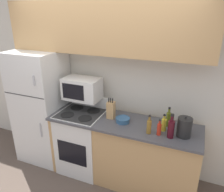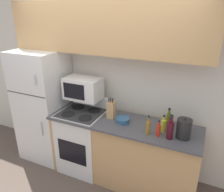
{
  "view_description": "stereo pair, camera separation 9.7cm",
  "coord_description": "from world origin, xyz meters",
  "px_view_note": "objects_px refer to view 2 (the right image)",
  "views": [
    {
      "loc": [
        1.21,
        -2.14,
        2.32
      ],
      "look_at": [
        0.21,
        0.26,
        1.29
      ],
      "focal_mm": 35.0,
      "sensor_mm": 36.0,
      "label": 1
    },
    {
      "loc": [
        1.3,
        -2.1,
        2.32
      ],
      "look_at": [
        0.21,
        0.26,
        1.29
      ],
      "focal_mm": 35.0,
      "sensor_mm": 36.0,
      "label": 2
    }
  ],
  "objects_px": {
    "refrigerator": "(44,106)",
    "knife_block": "(111,110)",
    "stove": "(83,139)",
    "bottle_olive_oil": "(168,120)",
    "bottle_hot_sauce": "(158,130)",
    "kettle": "(184,129)",
    "bottle_vinegar": "(148,127)",
    "bottle_cooking_spray": "(163,125)",
    "bottle_wine_red": "(170,129)",
    "bowl": "(123,120)",
    "microwave": "(83,88)"
  },
  "relations": [
    {
      "from": "bowl",
      "to": "kettle",
      "type": "relative_size",
      "value": 0.75
    },
    {
      "from": "stove",
      "to": "bottle_cooking_spray",
      "type": "bearing_deg",
      "value": -1.18
    },
    {
      "from": "knife_block",
      "to": "bowl",
      "type": "relative_size",
      "value": 1.54
    },
    {
      "from": "bottle_wine_red",
      "to": "microwave",
      "type": "bearing_deg",
      "value": 168.29
    },
    {
      "from": "knife_block",
      "to": "bottle_wine_red",
      "type": "distance_m",
      "value": 0.84
    },
    {
      "from": "bottle_hot_sauce",
      "to": "kettle",
      "type": "distance_m",
      "value": 0.29
    },
    {
      "from": "microwave",
      "to": "bottle_olive_oil",
      "type": "distance_m",
      "value": 1.26
    },
    {
      "from": "refrigerator",
      "to": "bottle_olive_oil",
      "type": "relative_size",
      "value": 6.81
    },
    {
      "from": "stove",
      "to": "bottle_wine_red",
      "type": "xyz_separation_m",
      "value": [
        1.27,
        -0.15,
        0.56
      ]
    },
    {
      "from": "bottle_hot_sauce",
      "to": "kettle",
      "type": "xyz_separation_m",
      "value": [
        0.27,
        0.08,
        0.04
      ]
    },
    {
      "from": "bowl",
      "to": "bottle_olive_oil",
      "type": "bearing_deg",
      "value": 12.25
    },
    {
      "from": "bottle_wine_red",
      "to": "kettle",
      "type": "bearing_deg",
      "value": 32.58
    },
    {
      "from": "bowl",
      "to": "bottle_wine_red",
      "type": "relative_size",
      "value": 0.64
    },
    {
      "from": "stove",
      "to": "bottle_olive_oil",
      "type": "distance_m",
      "value": 1.33
    },
    {
      "from": "knife_block",
      "to": "bottle_hot_sauce",
      "type": "xyz_separation_m",
      "value": [
        0.69,
        -0.18,
        -0.04
      ]
    },
    {
      "from": "knife_block",
      "to": "bottle_cooking_spray",
      "type": "relative_size",
      "value": 1.34
    },
    {
      "from": "refrigerator",
      "to": "kettle",
      "type": "relative_size",
      "value": 6.92
    },
    {
      "from": "bottle_cooking_spray",
      "to": "kettle",
      "type": "distance_m",
      "value": 0.24
    },
    {
      "from": "refrigerator",
      "to": "bottle_wine_red",
      "type": "distance_m",
      "value": 2.03
    },
    {
      "from": "bottle_wine_red",
      "to": "knife_block",
      "type": "bearing_deg",
      "value": 167.38
    },
    {
      "from": "knife_block",
      "to": "bottle_cooking_spray",
      "type": "height_order",
      "value": "knife_block"
    },
    {
      "from": "microwave",
      "to": "refrigerator",
      "type": "bearing_deg",
      "value": -173.69
    },
    {
      "from": "microwave",
      "to": "bottle_olive_oil",
      "type": "height_order",
      "value": "microwave"
    },
    {
      "from": "bowl",
      "to": "kettle",
      "type": "bearing_deg",
      "value": -3.49
    },
    {
      "from": "bowl",
      "to": "bottle_hot_sauce",
      "type": "bearing_deg",
      "value": -14.61
    },
    {
      "from": "stove",
      "to": "knife_block",
      "type": "height_order",
      "value": "knife_block"
    },
    {
      "from": "microwave",
      "to": "bowl",
      "type": "distance_m",
      "value": 0.75
    },
    {
      "from": "stove",
      "to": "bottle_hot_sauce",
      "type": "bearing_deg",
      "value": -7.06
    },
    {
      "from": "bottle_wine_red",
      "to": "bottle_vinegar",
      "type": "height_order",
      "value": "bottle_wine_red"
    },
    {
      "from": "bottle_hot_sauce",
      "to": "bottle_olive_oil",
      "type": "relative_size",
      "value": 0.77
    },
    {
      "from": "knife_block",
      "to": "bowl",
      "type": "height_order",
      "value": "knife_block"
    },
    {
      "from": "knife_block",
      "to": "kettle",
      "type": "relative_size",
      "value": 1.15
    },
    {
      "from": "knife_block",
      "to": "bowl",
      "type": "bearing_deg",
      "value": -14.41
    },
    {
      "from": "stove",
      "to": "bottle_olive_oil",
      "type": "bearing_deg",
      "value": 5.31
    },
    {
      "from": "refrigerator",
      "to": "bottle_wine_red",
      "type": "xyz_separation_m",
      "value": [
        2.01,
        -0.19,
        0.17
      ]
    },
    {
      "from": "bottle_olive_oil",
      "to": "bottle_vinegar",
      "type": "bearing_deg",
      "value": -124.98
    },
    {
      "from": "bottle_vinegar",
      "to": "bottle_cooking_spray",
      "type": "xyz_separation_m",
      "value": [
        0.15,
        0.13,
        -0.01
      ]
    },
    {
      "from": "microwave",
      "to": "bottle_vinegar",
      "type": "height_order",
      "value": "microwave"
    },
    {
      "from": "bottle_wine_red",
      "to": "kettle",
      "type": "relative_size",
      "value": 1.17
    },
    {
      "from": "bowl",
      "to": "bottle_hot_sauce",
      "type": "height_order",
      "value": "bottle_hot_sauce"
    },
    {
      "from": "refrigerator",
      "to": "stove",
      "type": "xyz_separation_m",
      "value": [
        0.74,
        -0.05,
        -0.4
      ]
    },
    {
      "from": "refrigerator",
      "to": "knife_block",
      "type": "distance_m",
      "value": 1.2
    },
    {
      "from": "bowl",
      "to": "knife_block",
      "type": "bearing_deg",
      "value": 165.59
    },
    {
      "from": "bowl",
      "to": "bottle_olive_oil",
      "type": "height_order",
      "value": "bottle_olive_oil"
    },
    {
      "from": "bottle_wine_red",
      "to": "bottle_cooking_spray",
      "type": "bearing_deg",
      "value": 129.8
    },
    {
      "from": "bottle_hot_sauce",
      "to": "bottle_olive_oil",
      "type": "distance_m",
      "value": 0.26
    },
    {
      "from": "bottle_cooking_spray",
      "to": "bowl",
      "type": "bearing_deg",
      "value": 178.55
    },
    {
      "from": "stove",
      "to": "bottle_olive_oil",
      "type": "height_order",
      "value": "bottle_olive_oil"
    },
    {
      "from": "stove",
      "to": "bottle_vinegar",
      "type": "distance_m",
      "value": 1.17
    },
    {
      "from": "bottle_wine_red",
      "to": "bottle_cooking_spray",
      "type": "height_order",
      "value": "bottle_wine_red"
    }
  ]
}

